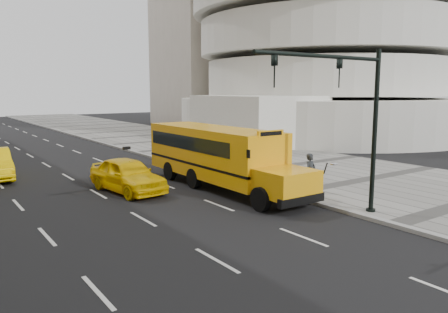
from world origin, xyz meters
TOP-DOWN VIEW (x-y plane):
  - ground at (0.00, 0.00)m, footprint 140.00×140.00m
  - sidewalk_museum at (12.00, 0.00)m, footprint 12.00×140.00m
  - curb_museum at (6.00, 0.00)m, footprint 0.30×140.00m
  - guggenheim at (29.37, 18.51)m, footprint 33.20×42.20m
  - school_bus at (4.50, -1.86)m, footprint 2.96×11.56m
  - taxi_near at (0.35, -0.37)m, footprint 2.55×5.06m
  - pedestrian at (7.10, -5.90)m, footprint 0.72×0.54m
  - traffic_signal at (5.19, -9.65)m, footprint 6.18×0.36m

SIDE VIEW (x-z plane):
  - ground at x=0.00m, z-range 0.00..0.00m
  - sidewalk_museum at x=12.00m, z-range 0.00..0.15m
  - curb_museum at x=6.00m, z-range 0.00..0.15m
  - taxi_near at x=0.35m, z-range 0.00..1.65m
  - pedestrian at x=7.10m, z-range 0.15..1.96m
  - school_bus at x=4.50m, z-range 0.17..3.36m
  - traffic_signal at x=5.19m, z-range 0.89..7.29m
  - guggenheim at x=29.37m, z-range -3.92..31.08m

